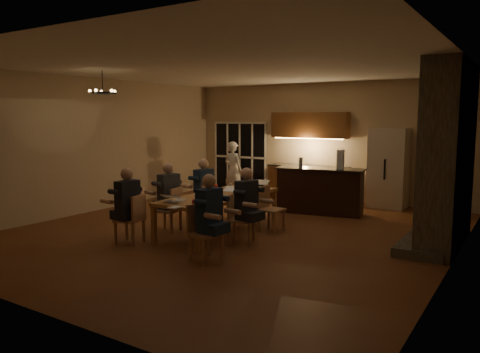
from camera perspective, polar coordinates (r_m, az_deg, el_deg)
The scene contains 44 objects.
floor at distance 9.40m, azimuth -0.70°, elevation -6.69°, with size 9.00×9.00×0.00m, color brown.
back_wall at distance 13.16m, azimuth 10.13°, elevation 4.23°, with size 8.00×0.04×3.20m, color tan.
left_wall at distance 11.83m, azimuth -17.28°, elevation 3.69°, with size 0.04×9.00×3.20m, color tan.
right_wall at distance 7.73m, azimuth 25.11°, elevation 1.64°, with size 0.04×9.00×3.20m, color tan.
ceiling at distance 9.18m, azimuth -0.73°, elevation 13.22°, with size 8.00×9.00×0.04m, color white.
french_doors at distance 14.40m, azimuth 0.01°, elevation 2.39°, with size 1.86×0.08×2.10m, color black.
fireplace at distance 8.96m, azimuth 24.08°, elevation 2.37°, with size 0.58×2.50×3.20m, color #676051.
kitchenette at distance 13.01m, azimuth 8.33°, elevation 2.46°, with size 2.24×0.68×2.40m, color brown, non-canonical shape.
refrigerator at distance 12.25m, azimuth 17.65°, elevation 0.97°, with size 0.90×0.68×2.00m, color beige.
dining_table at distance 9.28m, azimuth -2.49°, elevation -4.51°, with size 1.10×2.84×0.75m, color tan.
bar_island at distance 11.19m, azimuth 9.72°, elevation -1.73°, with size 2.04×0.68×1.08m, color black.
chair_left_near at distance 8.68m, azimuth -13.33°, elevation -5.05°, with size 0.44×0.44×0.89m, color tan, non-canonical shape.
chair_left_mid at distance 9.40m, azimuth -8.80°, elevation -4.00°, with size 0.44×0.44×0.89m, color tan, non-canonical shape.
chair_left_far at distance 10.31m, azimuth -4.70°, elevation -2.95°, with size 0.44×0.44×0.89m, color tan, non-canonical shape.
chair_right_near at distance 7.45m, azimuth -4.20°, elevation -6.90°, with size 0.44×0.44×0.89m, color tan, non-canonical shape.
chair_right_mid at distance 8.44m, azimuth 0.22°, elevation -5.20°, with size 0.44×0.44×0.89m, color tan, non-canonical shape.
chair_right_far at distance 9.37m, azimuth 3.86°, elevation -3.97°, with size 0.44×0.44×0.89m, color tan, non-canonical shape.
person_left_near at distance 8.57m, azimuth -13.51°, elevation -3.54°, with size 0.60×0.60×1.38m, color #21242A, non-canonical shape.
person_right_near at distance 7.45m, azimuth -3.76°, elevation -4.97°, with size 0.60×0.60×1.38m, color #1C2D47, non-canonical shape.
person_left_mid at distance 9.39m, azimuth -8.66°, elevation -2.49°, with size 0.60×0.60×1.38m, color #3E4349, non-canonical shape.
person_right_mid at distance 8.35m, azimuth 0.80°, elevation -3.63°, with size 0.60×0.60×1.38m, color #21242A, non-canonical shape.
person_left_far at distance 10.18m, azimuth -4.45°, elevation -1.68°, with size 0.60×0.60×1.38m, color #1C2D47, non-canonical shape.
standing_person at distance 12.95m, azimuth -0.85°, elevation 0.76°, with size 0.59×0.38×1.61m, color white.
chandelier at distance 9.97m, azimuth -16.38°, elevation 9.75°, with size 0.54×0.54×0.03m, color black.
laptop_a at distance 8.47m, azimuth -8.07°, elevation -2.35°, with size 0.32×0.28×0.23m, color silver, non-canonical shape.
laptop_b at distance 8.42m, azimuth -4.67°, elevation -2.36°, with size 0.32×0.28×0.23m, color silver, non-canonical shape.
laptop_c at distance 9.41m, azimuth -3.34°, elevation -1.33°, with size 0.32×0.28×0.23m, color silver, non-canonical shape.
laptop_d at distance 8.99m, azimuth -1.20°, elevation -1.72°, with size 0.32×0.28×0.23m, color silver, non-canonical shape.
laptop_e at distance 10.21m, azimuth 0.11°, elevation -0.65°, with size 0.32×0.28×0.23m, color silver, non-canonical shape.
laptop_f at distance 9.98m, azimuth 2.42°, elevation -0.84°, with size 0.32×0.28×0.23m, color silver, non-canonical shape.
mug_front at distance 8.81m, azimuth -4.37°, elevation -2.34°, with size 0.07×0.07×0.10m, color white.
mug_mid at distance 9.63m, azimuth 0.19°, elevation -1.51°, with size 0.08×0.08×0.10m, color white.
mug_back at distance 10.08m, azimuth -1.16°, elevation -1.11°, with size 0.07×0.07×0.10m, color white.
redcup_near at distance 8.01m, azimuth -5.56°, elevation -3.24°, with size 0.09×0.09×0.12m, color red.
redcup_mid at distance 9.71m, azimuth -3.00°, elevation -1.38°, with size 0.10×0.10×0.12m, color red.
can_silver at distance 8.66m, azimuth -4.60°, elevation -2.45°, with size 0.06×0.06×0.12m, color #B2B2B7.
can_cola at distance 10.42m, azimuth 1.43°, elevation -0.79°, with size 0.07×0.07×0.12m, color #3F0F0C.
can_right at distance 9.27m, azimuth 1.12°, elevation -1.78°, with size 0.06×0.06×0.12m, color #B2B2B7.
plate_near at distance 8.63m, azimuth -2.80°, elevation -2.81°, with size 0.27×0.27×0.02m, color white.
plate_left at distance 8.65m, azimuth -7.38°, elevation -2.84°, with size 0.24×0.24×0.02m, color white.
plate_far at distance 9.65m, azimuth 2.11°, elevation -1.74°, with size 0.26×0.26×0.02m, color white.
notepad at distance 7.96m, azimuth -7.96°, elevation -3.74°, with size 0.16×0.22×0.01m, color white.
bar_bottle at distance 11.19m, azimuth 7.41°, elevation 1.72°, with size 0.09×0.09×0.24m, color #99999E.
bar_blender at distance 10.95m, azimuth 12.16°, elevation 2.04°, with size 0.14×0.14×0.45m, color silver.
Camera 1 is at (4.99, -7.64, 2.26)m, focal length 35.00 mm.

